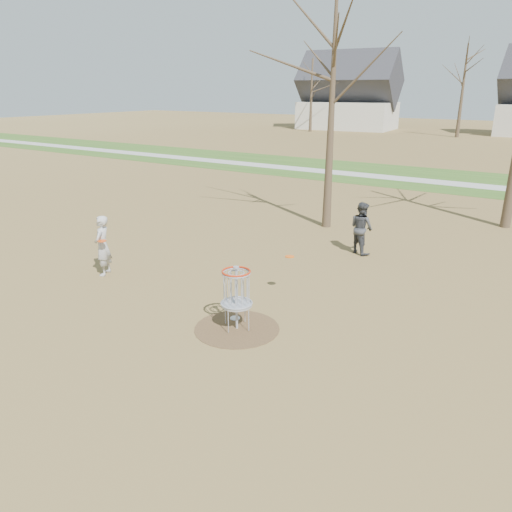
# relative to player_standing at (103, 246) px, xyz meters

# --- Properties ---
(ground) EXTENTS (160.00, 160.00, 0.00)m
(ground) POSITION_rel_player_standing_xyz_m (4.87, -0.69, -0.82)
(ground) COLOR brown
(ground) RESTS_ON ground
(green_band) EXTENTS (160.00, 8.00, 0.01)m
(green_band) POSITION_rel_player_standing_xyz_m (4.87, 20.31, -0.81)
(green_band) COLOR #2D5119
(green_band) RESTS_ON ground
(footpath) EXTENTS (160.00, 1.50, 0.01)m
(footpath) POSITION_rel_player_standing_xyz_m (4.87, 19.31, -0.80)
(footpath) COLOR #9E9E99
(footpath) RESTS_ON green_band
(dirt_circle) EXTENTS (1.80, 1.80, 0.01)m
(dirt_circle) POSITION_rel_player_standing_xyz_m (4.87, -0.69, -0.81)
(dirt_circle) COLOR #47331E
(dirt_circle) RESTS_ON ground
(player_standing) EXTENTS (0.61, 0.71, 1.63)m
(player_standing) POSITION_rel_player_standing_xyz_m (0.00, 0.00, 0.00)
(player_standing) COLOR #B0B0B0
(player_standing) RESTS_ON ground
(player_throwing) EXTENTS (0.96, 0.88, 1.59)m
(player_throwing) POSITION_rel_player_standing_xyz_m (5.09, 5.55, -0.02)
(player_throwing) COLOR #38393D
(player_throwing) RESTS_ON ground
(disc_grounded) EXTENTS (0.22, 0.22, 0.02)m
(disc_grounded) POSITION_rel_player_standing_xyz_m (4.57, -0.33, -0.80)
(disc_grounded) COLOR silver
(disc_grounded) RESTS_ON dirt_circle
(discs_in_play) EXTENTS (4.89, 1.87, 0.06)m
(discs_in_play) POSITION_rel_player_standing_xyz_m (2.67, 0.68, 0.20)
(discs_in_play) COLOR #FB5C0D
(discs_in_play) RESTS_ON ground
(disc_golf_basket) EXTENTS (0.64, 0.64, 1.35)m
(disc_golf_basket) POSITION_rel_player_standing_xyz_m (4.87, -0.69, 0.10)
(disc_golf_basket) COLOR #9EA3AD
(disc_golf_basket) RESTS_ON ground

